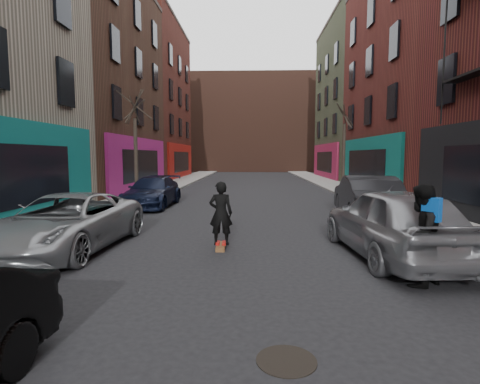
# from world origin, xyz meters

# --- Properties ---
(sidewalk_left) EXTENTS (2.50, 84.00, 0.13)m
(sidewalk_left) POSITION_xyz_m (-6.25, 30.00, 0.07)
(sidewalk_left) COLOR gray
(sidewalk_left) RESTS_ON ground
(sidewalk_right) EXTENTS (2.50, 84.00, 0.13)m
(sidewalk_right) POSITION_xyz_m (6.25, 30.00, 0.07)
(sidewalk_right) COLOR gray
(sidewalk_right) RESTS_ON ground
(building_far) EXTENTS (40.00, 10.00, 14.00)m
(building_far) POSITION_xyz_m (0.00, 56.00, 7.00)
(building_far) COLOR #47281E
(building_far) RESTS_ON ground
(tree_left_far) EXTENTS (2.00, 2.00, 6.50)m
(tree_left_far) POSITION_xyz_m (-6.20, 18.00, 3.38)
(tree_left_far) COLOR black
(tree_left_far) RESTS_ON sidewalk_left
(tree_right_far) EXTENTS (2.00, 2.00, 6.80)m
(tree_right_far) POSITION_xyz_m (6.20, 24.00, 3.53)
(tree_right_far) COLOR black
(tree_right_far) RESTS_ON sidewalk_right
(parked_left_far) EXTENTS (2.61, 5.16, 1.40)m
(parked_left_far) POSITION_xyz_m (-4.60, 7.23, 0.70)
(parked_left_far) COLOR gray
(parked_left_far) RESTS_ON ground
(parked_left_end) EXTENTS (2.01, 4.76, 1.37)m
(parked_left_end) POSITION_xyz_m (-4.60, 15.21, 0.69)
(parked_left_end) COLOR black
(parked_left_end) RESTS_ON ground
(parked_right_far) EXTENTS (2.35, 5.03, 1.66)m
(parked_right_far) POSITION_xyz_m (3.20, 6.83, 0.83)
(parked_right_far) COLOR gray
(parked_right_far) RESTS_ON ground
(parked_right_end) EXTENTS (2.10, 5.03, 1.62)m
(parked_right_end) POSITION_xyz_m (4.22, 12.22, 0.81)
(parked_right_end) COLOR black
(parked_right_end) RESTS_ON ground
(skateboard) EXTENTS (0.24, 0.80, 0.10)m
(skateboard) POSITION_xyz_m (-0.80, 7.53, 0.05)
(skateboard) COLOR brown
(skateboard) RESTS_ON ground
(skateboarder) EXTENTS (0.59, 0.40, 1.61)m
(skateboarder) POSITION_xyz_m (-0.80, 7.53, 0.90)
(skateboarder) COLOR black
(skateboarder) RESTS_ON skateboard
(pedestrian) EXTENTS (1.14, 1.10, 1.84)m
(pedestrian) POSITION_xyz_m (3.00, 4.94, 0.93)
(pedestrian) COLOR black
(pedestrian) RESTS_ON ground
(manhole) EXTENTS (0.79, 0.79, 0.01)m
(manhole) POSITION_xyz_m (0.38, 2.35, 0.01)
(manhole) COLOR black
(manhole) RESTS_ON ground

